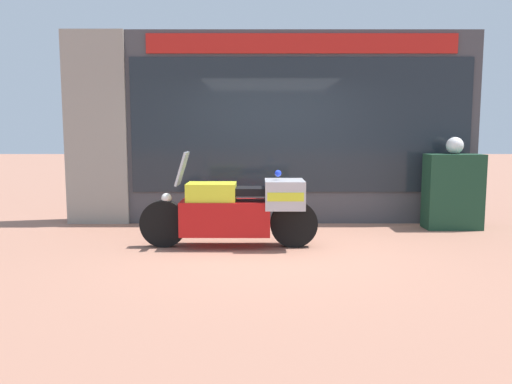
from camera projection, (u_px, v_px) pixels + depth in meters
ground_plane at (274, 247)px, 6.78m from camera, size 60.00×60.00×0.00m
shop_building at (243, 128)px, 8.57m from camera, size 6.98×0.55×3.24m
window_display at (296, 193)px, 8.73m from camera, size 5.48×0.30×2.12m
paramedic_motorcycle at (237, 209)px, 6.75m from camera, size 2.41×0.64×1.30m
utility_cabinet at (452, 192)px, 8.05m from camera, size 0.88×0.43×1.21m
white_helmet at (454, 145)px, 8.04m from camera, size 0.27×0.27×0.27m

